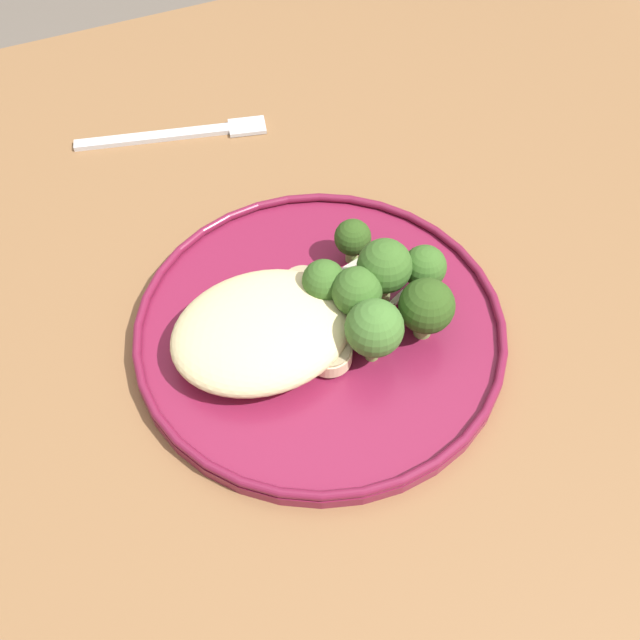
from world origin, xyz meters
TOP-DOWN VIEW (x-y plane):
  - ground at (0.00, 0.00)m, footprint 6.00×6.00m
  - wooden_dining_table at (0.00, 0.00)m, footprint 1.40×1.00m
  - dinner_plate at (0.01, -0.01)m, footprint 0.29×0.29m
  - noodle_bed at (0.06, -0.01)m, footprint 0.14×0.11m
  - seared_scallop_half_hidden at (0.06, 0.02)m, footprint 0.03×0.03m
  - seared_scallop_rear_pale at (0.07, -0.00)m, footprint 0.02×0.02m
  - seared_scallop_front_small at (0.02, 0.03)m, footprint 0.03×0.03m
  - seared_scallop_on_noodles at (0.01, -0.04)m, footprint 0.03×0.03m
  - broccoli_floret_small_sprig at (-0.06, 0.03)m, footprint 0.04×0.04m
  - broccoli_floret_left_leaning at (-0.05, -0.01)m, footprint 0.04×0.04m
  - broccoli_floret_beside_noodles at (-0.04, -0.06)m, footprint 0.03×0.03m
  - broccoli_floret_center_pile at (-0.08, -0.01)m, footprint 0.03×0.03m
  - broccoli_floret_split_head at (-0.00, -0.02)m, footprint 0.03×0.03m
  - broccoli_floret_right_tilted at (-0.02, 0.03)m, footprint 0.04×0.04m
  - broccoli_floret_rear_charred at (-0.02, -0.00)m, footprint 0.04×0.04m
  - onion_sliver_curled_piece at (-0.05, 0.00)m, footprint 0.04×0.02m
  - onion_sliver_pale_crescent at (-0.03, -0.05)m, footprint 0.04×0.02m
  - dinner_fork at (0.04, -0.28)m, footprint 0.19×0.06m

SIDE VIEW (x-z plane):
  - ground at x=0.00m, z-range 0.00..0.00m
  - wooden_dining_table at x=0.00m, z-range 0.29..1.03m
  - dinner_fork at x=0.04m, z-range 0.74..0.74m
  - dinner_plate at x=0.01m, z-range 0.74..0.76m
  - onion_sliver_curled_piece at x=-0.05m, z-range 0.75..0.76m
  - onion_sliver_pale_crescent at x=-0.03m, z-range 0.75..0.76m
  - seared_scallop_rear_pale at x=0.07m, z-range 0.75..0.77m
  - seared_scallop_front_small at x=0.02m, z-range 0.75..0.77m
  - seared_scallop_on_noodles at x=0.01m, z-range 0.75..0.77m
  - seared_scallop_half_hidden at x=0.06m, z-range 0.75..0.77m
  - noodle_bed at x=0.06m, z-range 0.75..0.79m
  - broccoli_floret_beside_noodles at x=-0.04m, z-range 0.75..0.80m
  - broccoli_floret_center_pile at x=-0.08m, z-range 0.76..0.81m
  - broccoli_floret_small_sprig at x=-0.06m, z-range 0.76..0.81m
  - broccoli_floret_split_head at x=0.00m, z-range 0.76..0.81m
  - broccoli_floret_right_tilted at x=-0.02m, z-range 0.76..0.81m
  - broccoli_floret_rear_charred at x=-0.02m, z-range 0.76..0.82m
  - broccoli_floret_left_leaning at x=-0.05m, z-range 0.76..0.82m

